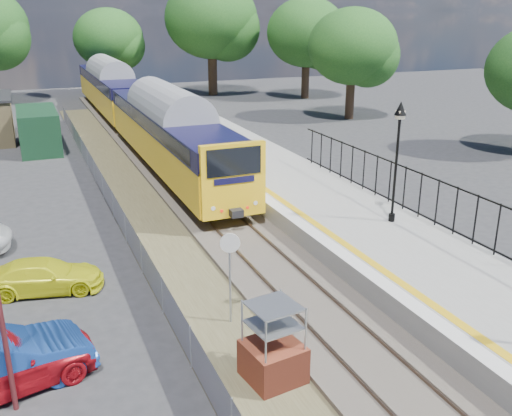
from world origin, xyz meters
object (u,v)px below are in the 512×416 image
victorian_lamp_north (399,134)px  car_yellow (44,276)px  train (133,104)px  car_red (0,363)px  brick_plinth (273,344)px  speed_sign (230,263)px

victorian_lamp_north → car_yellow: size_ratio=1.25×
train → car_red: 29.11m
brick_plinth → speed_sign: bearing=90.8°
victorian_lamp_north → car_red: (-13.91, -4.16, -3.54)m
brick_plinth → car_yellow: 8.63m
brick_plinth → car_yellow: size_ratio=0.57×
train → brick_plinth: train is taller
victorian_lamp_north → train: 24.27m
car_yellow → brick_plinth: bearing=-133.8°
victorian_lamp_north → brick_plinth: (-7.80, -6.26, -3.29)m
brick_plinth → speed_sign: (-0.04, 2.88, 0.92)m
brick_plinth → car_red: bearing=161.1°
victorian_lamp_north → brick_plinth: bearing=-141.3°
victorian_lamp_north → car_red: 14.94m
car_red → brick_plinth: bearing=-123.4°
speed_sign → car_red: bearing=-153.2°
car_red → victorian_lamp_north: bearing=-87.8°
brick_plinth → car_yellow: bearing=124.5°
brick_plinth → speed_sign: size_ratio=0.74×
car_yellow → train: bearing=-6.3°
victorian_lamp_north → brick_plinth: size_ratio=2.20×
victorian_lamp_north → car_yellow: victorian_lamp_north is taller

